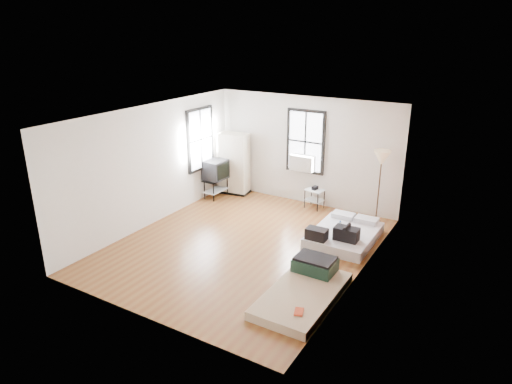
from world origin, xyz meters
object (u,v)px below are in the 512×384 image
Objects in this scene: mattress_main at (344,234)px; wardrobe at (234,164)px; mattress_bare at (306,287)px; side_table at (315,194)px; tv_stand at (216,171)px; floor_lamp at (382,161)px.

mattress_main is 1.03× the size of wardrobe.
mattress_bare is at bearing -86.17° from mattress_main.
side_table is (2.42, 0.07, -0.45)m from wardrobe.
mattress_bare is 4.08m from side_table.
wardrobe is at bearing 159.50° from mattress_main.
tv_stand is (-3.96, 0.80, 0.60)m from mattress_main.
wardrobe is at bearing -178.34° from side_table.
tv_stand is at bearing -118.43° from wardrobe.
floor_lamp is 4.37m from tv_stand.
mattress_bare is 3.43× the size of side_table.
floor_lamp is at bearing 88.17° from mattress_bare.
floor_lamp is 1.68× the size of tv_stand.
side_table reaches higher than mattress_main.
side_table is at bearing 177.55° from floor_lamp.
wardrobe is 0.96× the size of floor_lamp.
wardrobe is 1.62× the size of tv_stand.
floor_lamp reaches higher than tv_stand.
side_table is 2.73m from tv_stand.
tv_stand is at bearing 142.87° from mattress_bare.
mattress_main is 0.86× the size of mattress_bare.
floor_lamp reaches higher than mattress_bare.
tv_stand is (-2.63, -0.63, 0.36)m from side_table.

